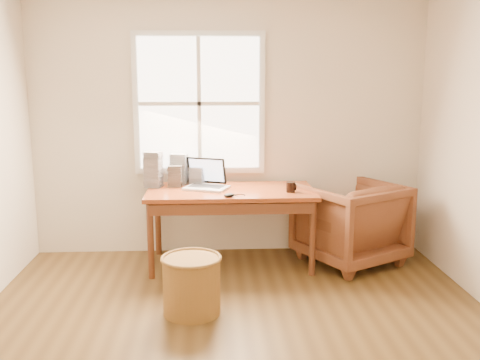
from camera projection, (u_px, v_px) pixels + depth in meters
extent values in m
cube|color=brown|center=(241.00, 360.00, 3.51)|extent=(4.00, 4.50, 0.02)
cube|color=beige|center=(229.00, 128.00, 5.47)|extent=(4.00, 0.02, 2.60)
cube|color=beige|center=(305.00, 348.00, 1.04)|extent=(4.00, 0.02, 2.60)
cube|color=silver|center=(199.00, 103.00, 5.37)|extent=(1.32, 0.05, 1.42)
cube|color=white|center=(199.00, 104.00, 5.34)|extent=(1.20, 0.02, 1.30)
cube|color=silver|center=(199.00, 104.00, 5.33)|extent=(0.04, 0.02, 1.30)
cube|color=silver|center=(199.00, 104.00, 5.33)|extent=(1.20, 0.02, 0.04)
cube|color=brown|center=(231.00, 192.00, 5.13)|extent=(1.60, 0.80, 0.04)
imported|color=brown|center=(350.00, 222.00, 5.25)|extent=(1.19, 1.20, 0.81)
cylinder|color=brown|center=(192.00, 286.00, 4.14)|extent=(0.51, 0.51, 0.45)
ellipsoid|color=black|center=(229.00, 195.00, 4.81)|extent=(0.12, 0.10, 0.03)
cylinder|color=black|center=(291.00, 187.00, 5.01)|extent=(0.11, 0.11, 0.09)
cube|color=#ADB2B9|center=(179.00, 169.00, 5.35)|extent=(0.19, 0.18, 0.31)
cube|color=black|center=(175.00, 176.00, 5.25)|extent=(0.13, 0.12, 0.21)
cube|color=#A8AAB6|center=(153.00, 170.00, 5.21)|extent=(0.18, 0.17, 0.35)
cube|color=#AFB2BB|center=(198.00, 176.00, 5.35)|extent=(0.18, 0.17, 0.18)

